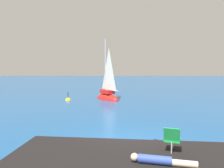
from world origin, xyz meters
name	(u,v)px	position (x,y,z in m)	size (l,w,h in m)	color
ground_plane	(129,144)	(0.00, 0.00, 0.00)	(160.00, 160.00, 0.00)	navy
boulder_seaward	(46,159)	(-3.20, -1.65, 0.00)	(1.53, 1.22, 0.84)	black
boulder_inland	(171,157)	(1.50, -1.48, 0.00)	(1.53, 1.23, 0.84)	black
sailboat_near	(106,96)	(-1.27, 13.71, 0.38)	(3.13, 3.72, 6.97)	red
person_sunbather	(159,160)	(0.50, -3.85, 0.89)	(1.73, 0.59, 0.25)	#334CB2
beach_chair	(171,138)	(1.07, -2.96, 1.21)	(0.65, 0.72, 0.80)	green
marker_buoy	(67,100)	(-5.29, 12.96, 0.01)	(0.56, 0.56, 1.13)	yellow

